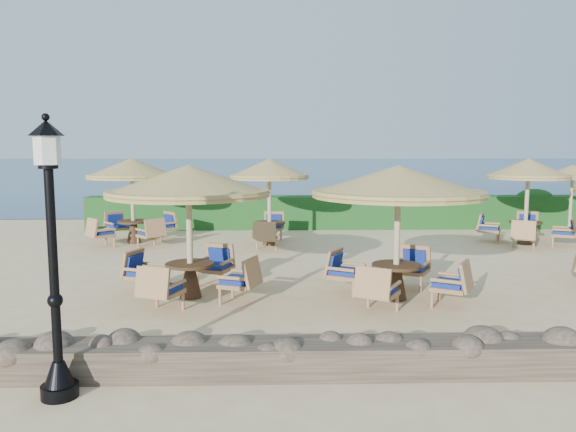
{
  "coord_description": "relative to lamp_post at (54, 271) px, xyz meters",
  "views": [
    {
      "loc": [
        -2.21,
        -13.33,
        3.0
      ],
      "look_at": [
        -1.85,
        0.46,
        1.3
      ],
      "focal_mm": 35.0,
      "sensor_mm": 36.0,
      "label": 1
    }
  ],
  "objects": [
    {
      "name": "cafe_set_0",
      "position": [
        0.92,
        4.48,
        0.37
      ],
      "size": [
        3.24,
        3.24,
        2.65
      ],
      "color": "#C2B189",
      "rests_on": "ground"
    },
    {
      "name": "cafe_set_1",
      "position": [
        5.0,
        4.26,
        0.4
      ],
      "size": [
        3.39,
        3.39,
        2.65
      ],
      "color": "#C2B189",
      "rests_on": "ground"
    },
    {
      "name": "sea",
      "position": [
        4.8,
        76.8,
        -1.55
      ],
      "size": [
        160.0,
        160.0,
        0.0
      ],
      "primitive_type": "plane",
      "color": "navy",
      "rests_on": "ground"
    },
    {
      "name": "stone_wall",
      "position": [
        4.8,
        0.6,
        -1.33
      ],
      "size": [
        15.0,
        0.65,
        0.44
      ],
      "primitive_type": "cube",
      "color": "brown",
      "rests_on": "ground"
    },
    {
      "name": "extra_parasol",
      "position": [
        12.6,
        12.0,
        0.62
      ],
      "size": [
        2.3,
        2.3,
        2.41
      ],
      "color": "#C2B189",
      "rests_on": "ground"
    },
    {
      "name": "hedge",
      "position": [
        4.8,
        14.0,
        -0.95
      ],
      "size": [
        18.0,
        0.9,
        1.2
      ],
      "primitive_type": "cube",
      "color": "#144017",
      "rests_on": "ground"
    },
    {
      "name": "cafe_set_3",
      "position": [
        -1.81,
        11.01,
        0.26
      ],
      "size": [
        2.76,
        2.76,
        2.65
      ],
      "color": "#C2B189",
      "rests_on": "ground"
    },
    {
      "name": "ground",
      "position": [
        4.8,
        6.8,
        -1.55
      ],
      "size": [
        120.0,
        120.0,
        0.0
      ],
      "primitive_type": "plane",
      "color": "beige",
      "rests_on": "ground"
    },
    {
      "name": "cafe_set_4",
      "position": [
        2.46,
        10.57,
        0.38
      ],
      "size": [
        2.44,
        2.86,
        2.65
      ],
      "color": "#C2B189",
      "rests_on": "ground"
    },
    {
      "name": "cafe_set_5",
      "position": [
        10.4,
        10.48,
        0.17
      ],
      "size": [
        2.82,
        2.82,
        2.65
      ],
      "color": "#C2B189",
      "rests_on": "ground"
    },
    {
      "name": "lamp_post",
      "position": [
        0.0,
        0.0,
        0.0
      ],
      "size": [
        0.44,
        0.44,
        3.31
      ],
      "color": "black",
      "rests_on": "ground"
    }
  ]
}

